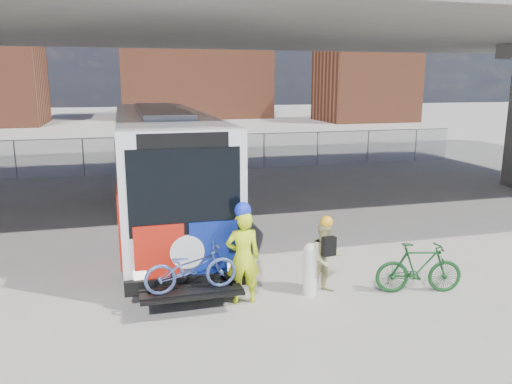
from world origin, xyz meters
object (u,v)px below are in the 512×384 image
object	(u,v)px
bus	(161,159)
cyclist_hivis	(243,255)
bollard	(310,267)
bike_parked	(419,268)
cyclist_tan	(326,257)

from	to	relation	value
bus	cyclist_hivis	world-z (taller)	bus
bus	cyclist_hivis	distance (m)	6.50
bus	bollard	bearing A→B (deg)	-67.89
bollard	cyclist_hivis	size ratio (longest dim) A/B	0.54
bollard	bike_parked	distance (m)	2.35
bus	cyclist_hivis	size ratio (longest dim) A/B	6.05
bus	bollard	xyz separation A→B (m)	(2.57, -6.32, -1.49)
bike_parked	cyclist_tan	bearing A→B (deg)	88.47
bollard	cyclist_tan	distance (m)	0.40
bollard	cyclist_hivis	bearing A→B (deg)	180.00
cyclist_tan	bike_parked	bearing A→B (deg)	-21.66
cyclist_hivis	cyclist_tan	size ratio (longest dim) A/B	1.24
bus	bike_parked	xyz separation A→B (m)	(4.86, -6.84, -1.55)
cyclist_hivis	cyclist_tan	world-z (taller)	cyclist_hivis
cyclist_tan	cyclist_hivis	bearing A→B (deg)	173.04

